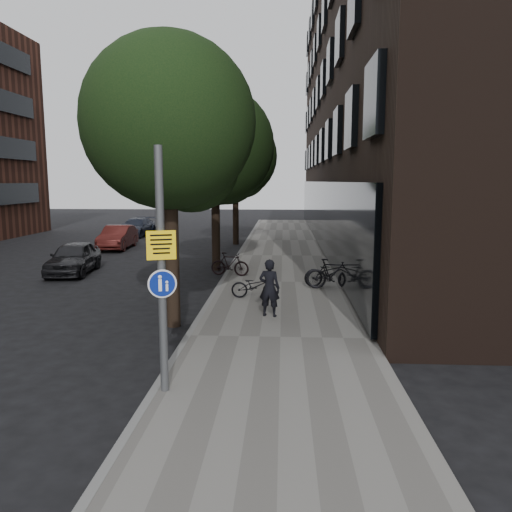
# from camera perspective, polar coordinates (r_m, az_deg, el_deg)

# --- Properties ---
(ground) EXTENTS (120.00, 120.00, 0.00)m
(ground) POSITION_cam_1_polar(r_m,az_deg,el_deg) (9.11, 1.02, -16.32)
(ground) COLOR black
(ground) RESTS_ON ground
(sidewalk) EXTENTS (4.50, 60.00, 0.12)m
(sidewalk) POSITION_cam_1_polar(r_m,az_deg,el_deg) (18.64, 2.93, -3.13)
(sidewalk) COLOR slate
(sidewalk) RESTS_ON ground
(curb_edge) EXTENTS (0.15, 60.00, 0.13)m
(curb_edge) POSITION_cam_1_polar(r_m,az_deg,el_deg) (18.78, -3.96, -3.03)
(curb_edge) COLOR slate
(curb_edge) RESTS_ON ground
(building_right_dark_brick) EXTENTS (12.00, 40.00, 18.00)m
(building_right_dark_brick) POSITION_cam_1_polar(r_m,az_deg,el_deg) (31.77, 18.96, 17.47)
(building_right_dark_brick) COLOR black
(building_right_dark_brick) RESTS_ON ground
(street_tree_near) EXTENTS (4.40, 4.40, 7.50)m
(street_tree_near) POSITION_cam_1_polar(r_m,az_deg,el_deg) (13.27, -9.46, 13.97)
(street_tree_near) COLOR black
(street_tree_near) RESTS_ON ground
(street_tree_mid) EXTENTS (5.00, 5.00, 7.80)m
(street_tree_mid) POSITION_cam_1_polar(r_m,az_deg,el_deg) (21.62, -4.48, 11.93)
(street_tree_mid) COLOR black
(street_tree_mid) RESTS_ON ground
(street_tree_far) EXTENTS (5.00, 5.00, 7.80)m
(street_tree_far) POSITION_cam_1_polar(r_m,az_deg,el_deg) (30.56, -2.21, 10.95)
(street_tree_far) COLOR black
(street_tree_far) RESTS_ON ground
(signpost) EXTENTS (0.48, 0.18, 4.31)m
(signpost) POSITION_cam_1_polar(r_m,az_deg,el_deg) (8.77, -10.74, -1.67)
(signpost) COLOR #595B5E
(signpost) RESTS_ON sidewalk
(pedestrian) EXTENTS (0.65, 0.50, 1.60)m
(pedestrian) POSITION_cam_1_polar(r_m,az_deg,el_deg) (13.76, 1.53, -3.66)
(pedestrian) COLOR black
(pedestrian) RESTS_ON sidewalk
(parked_bike_facade_near) EXTENTS (1.99, 0.96, 1.00)m
(parked_bike_facade_near) POSITION_cam_1_polar(r_m,az_deg,el_deg) (17.86, 8.56, -1.89)
(parked_bike_facade_near) COLOR black
(parked_bike_facade_near) RESTS_ON sidewalk
(parked_bike_facade_far) EXTENTS (1.80, 0.67, 1.06)m
(parked_bike_facade_far) POSITION_cam_1_polar(r_m,az_deg,el_deg) (17.45, 8.69, -2.05)
(parked_bike_facade_far) COLOR black
(parked_bike_facade_far) RESTS_ON sidewalk
(parked_bike_curb_near) EXTENTS (1.55, 0.60, 0.80)m
(parked_bike_curb_near) POSITION_cam_1_polar(r_m,az_deg,el_deg) (15.94, -0.10, -3.43)
(parked_bike_curb_near) COLOR black
(parked_bike_curb_near) RESTS_ON sidewalk
(parked_bike_curb_far) EXTENTS (1.60, 0.72, 0.93)m
(parked_bike_curb_far) POSITION_cam_1_polar(r_m,az_deg,el_deg) (19.73, -3.01, -0.93)
(parked_bike_curb_far) COLOR black
(parked_bike_curb_far) RESTS_ON sidewalk
(parked_car_near) EXTENTS (1.97, 4.03, 1.33)m
(parked_car_near) POSITION_cam_1_polar(r_m,az_deg,el_deg) (22.16, -20.14, -0.19)
(parked_car_near) COLOR black
(parked_car_near) RESTS_ON ground
(parked_car_mid) EXTENTS (1.59, 4.09, 1.33)m
(parked_car_mid) POSITION_cam_1_polar(r_m,az_deg,el_deg) (29.52, -15.52, 2.08)
(parked_car_mid) COLOR #561C18
(parked_car_mid) RESTS_ON ground
(parked_car_far) EXTENTS (2.09, 4.46, 1.26)m
(parked_car_far) POSITION_cam_1_polar(r_m,az_deg,el_deg) (36.03, -13.49, 3.22)
(parked_car_far) COLOR #1A1F2E
(parked_car_far) RESTS_ON ground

